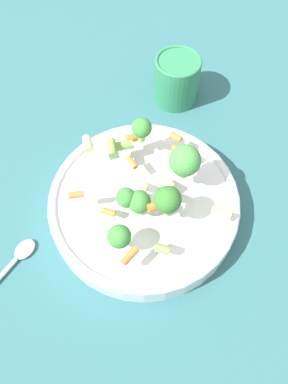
{
  "coord_description": "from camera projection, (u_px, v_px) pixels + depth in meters",
  "views": [
    {
      "loc": [
        0.26,
        -0.11,
        0.54
      ],
      "look_at": [
        0.0,
        0.0,
        0.06
      ],
      "focal_mm": 35.0,
      "sensor_mm": 36.0,
      "label": 1
    }
  ],
  "objects": [
    {
      "name": "spoon",
      "position": [
        7.0,
        269.0,
        0.56
      ],
      "size": [
        0.11,
        0.16,
        0.01
      ],
      "rotation": [
        0.0,
        0.0,
        8.44
      ],
      "color": "silver",
      "rests_on": "ground_plane"
    },
    {
      "name": "bowl",
      "position": [
        144.0,
        204.0,
        0.59
      ],
      "size": [
        0.3,
        0.3,
        0.05
      ],
      "color": "silver",
      "rests_on": "ground_plane"
    },
    {
      "name": "pasta_salad",
      "position": [
        155.0,
        182.0,
        0.53
      ],
      "size": [
        0.22,
        0.21,
        0.09
      ],
      "color": "#8CB766",
      "rests_on": "bowl"
    },
    {
      "name": "ground_plane",
      "position": [
        144.0,
        211.0,
        0.61
      ],
      "size": [
        3.0,
        3.0,
        0.0
      ],
      "primitive_type": "plane",
      "color": "#2D6066"
    },
    {
      "name": "cup",
      "position": [
        177.0,
        79.0,
        0.7
      ],
      "size": [
        0.08,
        0.08,
        0.09
      ],
      "color": "#2D7F51",
      "rests_on": "ground_plane"
    }
  ]
}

